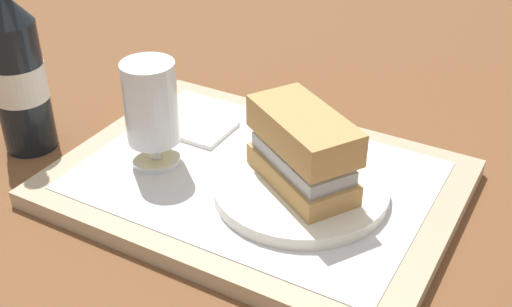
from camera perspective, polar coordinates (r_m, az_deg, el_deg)
ground_plane at (r=0.74m, az=-0.00°, el=-3.25°), size 3.00×3.00×0.00m
tray at (r=0.74m, az=-0.00°, el=-2.62°), size 0.44×0.32×0.02m
placemat at (r=0.73m, az=-0.00°, el=-1.94°), size 0.38×0.27×0.00m
plate at (r=0.70m, az=3.97°, el=-3.06°), size 0.19×0.19×0.01m
sandwich at (r=0.68m, az=3.98°, el=0.55°), size 0.14×0.12×0.08m
beer_glass at (r=0.73m, az=-9.17°, el=3.74°), size 0.06×0.06×0.12m
napkin_folded at (r=0.82m, az=-5.36°, el=2.36°), size 0.09×0.07×0.01m
beer_bottle at (r=0.83m, az=-20.28°, el=6.83°), size 0.07×0.07×0.27m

